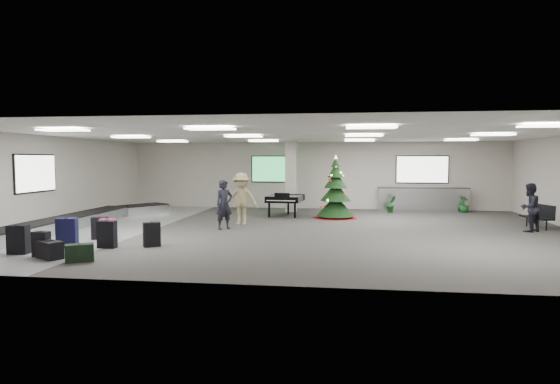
# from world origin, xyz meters

# --- Properties ---
(ground) EXTENTS (18.00, 18.00, 0.00)m
(ground) POSITION_xyz_m (0.00, 0.00, 0.00)
(ground) COLOR #32312E
(ground) RESTS_ON ground
(room_envelope) EXTENTS (18.02, 14.02, 3.21)m
(room_envelope) POSITION_xyz_m (-0.38, 0.67, 2.33)
(room_envelope) COLOR beige
(room_envelope) RESTS_ON ground
(baggage_carousel) EXTENTS (2.28, 9.71, 0.43)m
(baggage_carousel) POSITION_xyz_m (-7.84, -0.08, 0.21)
(baggage_carousel) COLOR silver
(baggage_carousel) RESTS_ON ground
(service_counter) EXTENTS (4.05, 0.65, 1.08)m
(service_counter) POSITION_xyz_m (5.00, 6.65, 0.55)
(service_counter) COLOR silver
(service_counter) RESTS_ON ground
(suitcase_0) EXTENTS (0.41, 0.25, 0.63)m
(suitcase_0) POSITION_xyz_m (-5.94, -5.15, 0.31)
(suitcase_0) COLOR black
(suitcase_0) RESTS_ON ground
(suitcase_1) EXTENTS (0.48, 0.25, 0.75)m
(suitcase_1) POSITION_xyz_m (-4.91, -3.87, 0.37)
(suitcase_1) COLOR black
(suitcase_1) RESTS_ON ground
(pink_suitcase) EXTENTS (0.45, 0.29, 0.68)m
(pink_suitcase) POSITION_xyz_m (-5.37, -2.96, 0.33)
(pink_suitcase) COLOR #D91C60
(pink_suitcase) RESTS_ON ground
(suitcase_3) EXTENTS (0.50, 0.44, 0.68)m
(suitcase_3) POSITION_xyz_m (-3.81, -3.51, 0.33)
(suitcase_3) COLOR black
(suitcase_3) RESTS_ON ground
(navy_suitcase) EXTENTS (0.57, 0.41, 0.81)m
(navy_suitcase) POSITION_xyz_m (-6.04, -3.91, 0.39)
(navy_suitcase) COLOR black
(navy_suitcase) RESTS_ON ground
(suitcase_5) EXTENTS (0.51, 0.32, 0.75)m
(suitcase_5) POSITION_xyz_m (-6.70, -4.94, 0.37)
(suitcase_5) COLOR black
(suitcase_5) RESTS_ON ground
(green_duffel) EXTENTS (0.69, 0.58, 0.43)m
(green_duffel) POSITION_xyz_m (-4.70, -5.55, 0.21)
(green_duffel) COLOR black
(green_duffel) RESTS_ON ground
(suitcase_8) EXTENTS (0.50, 0.38, 0.69)m
(suitcase_8) POSITION_xyz_m (-5.80, -2.63, 0.33)
(suitcase_8) COLOR black
(suitcase_8) RESTS_ON ground
(black_duffel) EXTENTS (0.74, 0.63, 0.45)m
(black_duffel) POSITION_xyz_m (-5.58, -5.36, 0.21)
(black_duffel) COLOR black
(black_duffel) RESTS_ON ground
(christmas_tree) EXTENTS (1.79, 1.79, 2.56)m
(christmas_tree) POSITION_xyz_m (1.05, 3.33, 0.88)
(christmas_tree) COLOR maroon
(christmas_tree) RESTS_ON ground
(grand_piano) EXTENTS (1.52, 1.88, 1.01)m
(grand_piano) POSITION_xyz_m (-1.06, 3.78, 0.72)
(grand_piano) COLOR black
(grand_piano) RESTS_ON ground
(bench) EXTENTS (0.74, 1.38, 0.83)m
(bench) POSITION_xyz_m (8.04, 1.46, 0.47)
(bench) COLOR black
(bench) RESTS_ON ground
(traveler_a) EXTENTS (0.72, 0.71, 1.68)m
(traveler_a) POSITION_xyz_m (-2.64, -0.17, 0.84)
(traveler_a) COLOR black
(traveler_a) RESTS_ON ground
(traveler_b) EXTENTS (1.22, 0.70, 1.88)m
(traveler_b) POSITION_xyz_m (-2.31, 1.00, 0.94)
(traveler_b) COLOR #918359
(traveler_b) RESTS_ON ground
(traveler_bench) EXTENTS (0.98, 0.95, 1.60)m
(traveler_bench) POSITION_xyz_m (7.37, 0.57, 0.80)
(traveler_bench) COLOR black
(traveler_bench) RESTS_ON ground
(potted_plant_left) EXTENTS (0.53, 0.48, 0.78)m
(potted_plant_left) POSITION_xyz_m (3.47, 5.55, 0.39)
(potted_plant_left) COLOR #15431B
(potted_plant_left) RESTS_ON ground
(potted_plant_right) EXTENTS (0.57, 0.57, 0.75)m
(potted_plant_right) POSITION_xyz_m (6.71, 6.14, 0.37)
(potted_plant_right) COLOR #15431B
(potted_plant_right) RESTS_ON ground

